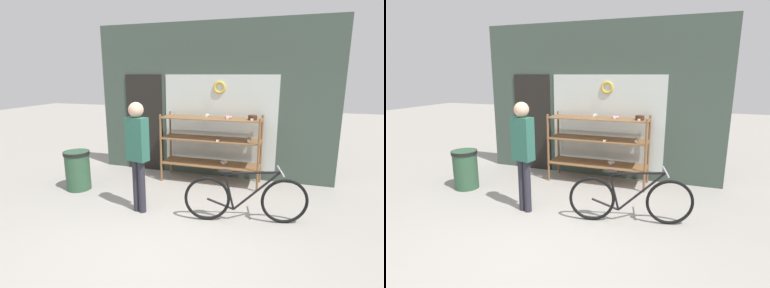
# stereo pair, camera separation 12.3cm
# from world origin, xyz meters

# --- Properties ---
(ground_plane) EXTENTS (30.00, 30.00, 0.00)m
(ground_plane) POSITION_xyz_m (0.00, 0.00, 0.00)
(ground_plane) COLOR gray
(storefront_facade) EXTENTS (4.93, 0.13, 3.12)m
(storefront_facade) POSITION_xyz_m (-0.05, 2.72, 1.52)
(storefront_facade) COLOR #3D4C42
(storefront_facade) RESTS_ON ground_plane
(display_case) EXTENTS (1.94, 0.56, 1.38)m
(display_case) POSITION_xyz_m (0.17, 2.31, 0.84)
(display_case) COLOR brown
(display_case) RESTS_ON ground_plane
(bicycle) EXTENTS (1.74, 0.54, 0.80)m
(bicycle) POSITION_xyz_m (1.02, 0.83, 0.36)
(bicycle) COLOR black
(bicycle) RESTS_ON ground_plane
(pedestrian) EXTENTS (0.35, 0.25, 1.71)m
(pedestrian) POSITION_xyz_m (-0.59, 0.67, 1.02)
(pedestrian) COLOR #282833
(pedestrian) RESTS_ON ground_plane
(trash_bin) EXTENTS (0.47, 0.47, 0.73)m
(trash_bin) POSITION_xyz_m (-2.12, 1.16, 0.39)
(trash_bin) COLOR #2D5138
(trash_bin) RESTS_ON ground_plane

